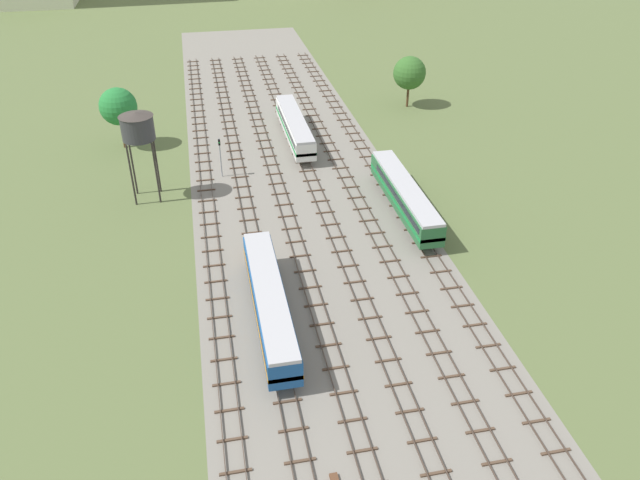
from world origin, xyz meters
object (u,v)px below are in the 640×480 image
(diesel_railcar_centre_mid, at_px, (295,126))
(water_tower, at_px, (137,127))
(diesel_railcar_left_nearest, at_px, (269,301))
(signal_post_nearest, at_px, (220,153))
(diesel_railcar_right_near, at_px, (405,195))

(diesel_railcar_centre_mid, xyz_separation_m, water_tower, (-21.64, -14.24, 7.16))
(diesel_railcar_left_nearest, distance_m, signal_post_nearest, 32.57)
(diesel_railcar_left_nearest, height_order, diesel_railcar_right_near, same)
(water_tower, bearing_deg, diesel_railcar_right_near, -18.68)
(diesel_railcar_right_near, relative_size, diesel_railcar_centre_mid, 1.00)
(diesel_railcar_centre_mid, height_order, water_tower, water_tower)
(diesel_railcar_right_near, distance_m, diesel_railcar_centre_mid, 26.53)
(diesel_railcar_right_near, bearing_deg, diesel_railcar_left_nearest, -137.16)
(signal_post_nearest, bearing_deg, diesel_railcar_right_near, -34.79)
(diesel_railcar_left_nearest, height_order, diesel_railcar_centre_mid, same)
(diesel_railcar_centre_mid, height_order, signal_post_nearest, signal_post_nearest)
(signal_post_nearest, bearing_deg, diesel_railcar_left_nearest, -85.82)
(diesel_railcar_right_near, xyz_separation_m, diesel_railcar_centre_mid, (-9.50, 24.77, 0.00))
(diesel_railcar_left_nearest, relative_size, water_tower, 1.76)
(signal_post_nearest, bearing_deg, water_tower, -156.11)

